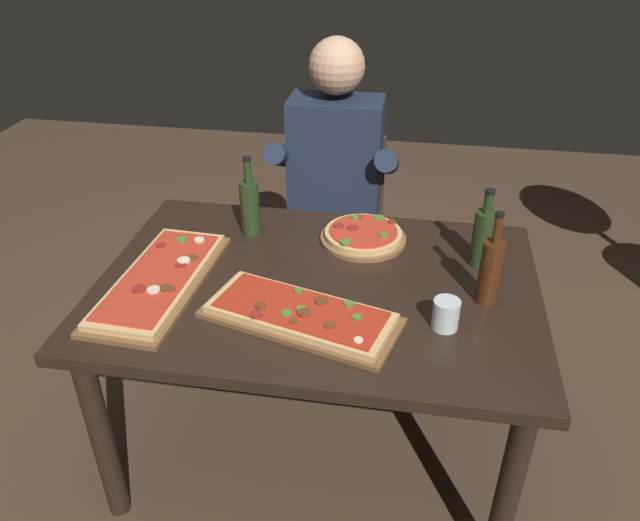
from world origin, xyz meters
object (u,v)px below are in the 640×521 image
(tumbler_near_camera, at_px, (446,316))
(seated_diner, at_px, (334,183))
(pizza_round_far, at_px, (363,236))
(wine_bottle_dark, at_px, (483,236))
(pizza_rectangular_left, at_px, (160,280))
(oil_bottle_amber, at_px, (250,205))
(vinegar_bottle_green, at_px, (490,270))
(diner_chair, at_px, (337,223))
(dining_table, at_px, (317,306))
(pizza_rectangular_front, at_px, (301,315))

(tumbler_near_camera, xyz_separation_m, seated_diner, (-0.46, 0.90, -0.04))
(pizza_round_far, bearing_deg, wine_bottle_dark, -12.70)
(pizza_rectangular_left, distance_m, pizza_round_far, 0.72)
(pizza_rectangular_left, xyz_separation_m, tumbler_near_camera, (0.89, -0.07, 0.02))
(pizza_rectangular_left, relative_size, seated_diner, 0.47)
(wine_bottle_dark, bearing_deg, oil_bottle_amber, 174.24)
(vinegar_bottle_green, relative_size, diner_chair, 0.35)
(diner_chair, bearing_deg, vinegar_bottle_green, -56.38)
(diner_chair, bearing_deg, pizza_rectangular_left, -114.37)
(dining_table, height_order, oil_bottle_amber, oil_bottle_amber)
(dining_table, bearing_deg, oil_bottle_amber, 136.30)
(dining_table, bearing_deg, seated_diner, 94.42)
(dining_table, distance_m, diner_chair, 0.87)
(dining_table, distance_m, vinegar_bottle_green, 0.56)
(pizza_round_far, distance_m, tumbler_near_camera, 0.54)
(wine_bottle_dark, bearing_deg, pizza_round_far, 167.30)
(vinegar_bottle_green, bearing_deg, dining_table, 178.18)
(dining_table, xyz_separation_m, pizza_rectangular_left, (-0.49, -0.10, 0.12))
(pizza_rectangular_left, height_order, wine_bottle_dark, wine_bottle_dark)
(wine_bottle_dark, distance_m, vinegar_bottle_green, 0.21)
(tumbler_near_camera, bearing_deg, oil_bottle_amber, 147.21)
(pizza_round_far, height_order, tumbler_near_camera, tumbler_near_camera)
(pizza_round_far, distance_m, wine_bottle_dark, 0.42)
(vinegar_bottle_green, bearing_deg, wine_bottle_dark, 92.30)
(vinegar_bottle_green, xyz_separation_m, seated_diner, (-0.58, 0.75, -0.11))
(dining_table, height_order, seated_diner, seated_diner)
(oil_bottle_amber, relative_size, vinegar_bottle_green, 0.96)
(pizza_round_far, distance_m, diner_chair, 0.65)
(pizza_round_far, bearing_deg, vinegar_bottle_green, -36.69)
(pizza_rectangular_front, xyz_separation_m, vinegar_bottle_green, (0.54, 0.19, 0.09))
(pizza_rectangular_left, relative_size, pizza_round_far, 2.05)
(wine_bottle_dark, bearing_deg, tumbler_near_camera, -107.51)
(vinegar_bottle_green, xyz_separation_m, diner_chair, (-0.58, 0.87, -0.37))
(seated_diner, bearing_deg, diner_chair, 90.00)
(pizza_round_far, xyz_separation_m, diner_chair, (-0.17, 0.57, -0.27))
(tumbler_near_camera, bearing_deg, pizza_round_far, 122.06)
(wine_bottle_dark, bearing_deg, pizza_rectangular_left, -163.58)
(pizza_rectangular_front, bearing_deg, dining_table, 85.87)
(dining_table, distance_m, pizza_rectangular_left, 0.51)
(vinegar_bottle_green, bearing_deg, pizza_round_far, 143.31)
(dining_table, distance_m, seated_diner, 0.74)
(pizza_rectangular_left, xyz_separation_m, pizza_round_far, (0.60, 0.39, -0.00))
(dining_table, relative_size, vinegar_bottle_green, 4.61)
(diner_chair, bearing_deg, oil_bottle_amber, -112.13)
(pizza_rectangular_left, bearing_deg, diner_chair, 65.63)
(pizza_round_far, relative_size, tumbler_near_camera, 3.36)
(pizza_rectangular_front, bearing_deg, tumbler_near_camera, 5.20)
(dining_table, bearing_deg, diner_chair, 93.80)
(dining_table, xyz_separation_m, pizza_round_far, (0.12, 0.29, 0.11))
(wine_bottle_dark, bearing_deg, dining_table, -159.02)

